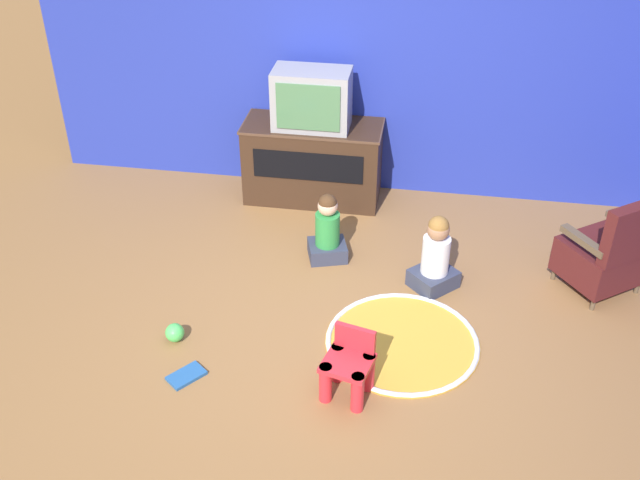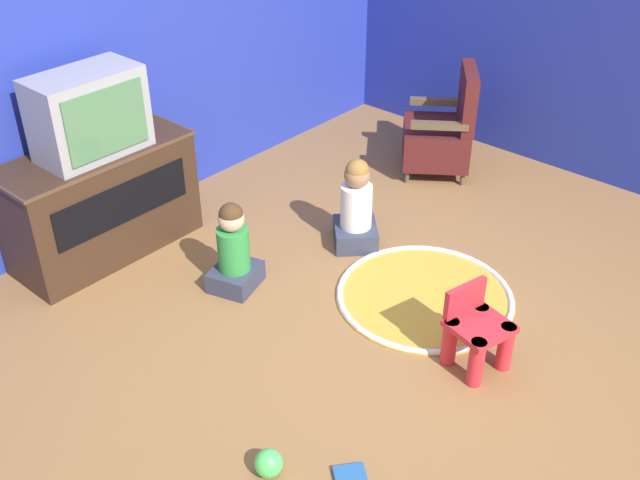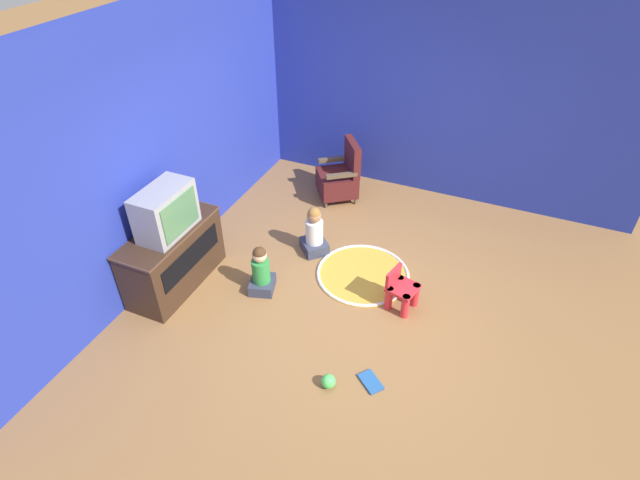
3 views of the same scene
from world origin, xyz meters
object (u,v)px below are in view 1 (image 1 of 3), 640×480
television (312,99)px  child_watching_center (327,231)px  book (186,376)px  tv_cabinet (313,161)px  black_armchair (607,254)px  child_watching_left (435,257)px  toy_ball (175,333)px  yellow_kid_chair (348,369)px

television → child_watching_center: 1.21m
television → book: (-0.44, -2.46, -0.99)m
tv_cabinet → child_watching_center: size_ratio=2.09×
black_armchair → book: black_armchair is taller
tv_cabinet → television: 0.62m
child_watching_left → toy_ball: 2.04m
child_watching_center → book: (-0.73, -1.55, -0.25)m
black_armchair → yellow_kid_chair: (-1.80, -1.42, -0.13)m
black_armchair → child_watching_center: 2.17m
black_armchair → child_watching_center: bearing=-38.6°
child_watching_left → child_watching_center: (-0.88, 0.26, -0.02)m
black_armchair → child_watching_center: (-2.17, 0.09, -0.08)m
black_armchair → book: size_ratio=3.00×
black_armchair → child_watching_left: bearing=-28.8°
black_armchair → child_watching_left: black_armchair is taller
black_armchair → toy_ball: (-3.09, -1.11, -0.27)m
yellow_kid_chair → child_watching_left: 1.35m
toy_ball → book: (0.19, -0.35, -0.06)m
television → black_armchair: (2.45, -1.00, -0.67)m
book → yellow_kid_chair: bearing=-48.9°
child_watching_center → book: 1.73m
child_watching_left → black_armchair: bearing=-37.2°
black_armchair → child_watching_center: black_armchair is taller
black_armchair → toy_ball: black_armchair is taller
television → child_watching_left: size_ratio=1.04×
child_watching_left → child_watching_center: child_watching_left is taller
book → black_armchair: bearing=-24.2°
tv_cabinet → black_armchair: size_ratio=1.46×
child_watching_left → yellow_kid_chair: bearing=-157.0°
child_watching_left → child_watching_center: 0.92m
book → toy_ball: bearing=67.7°
child_watching_left → book: child_watching_left is taller
yellow_kid_chair → black_armchair: bearing=52.3°
tv_cabinet → toy_ball: size_ratio=9.18×
black_armchair → yellow_kid_chair: size_ratio=1.84×
black_armchair → child_watching_left: size_ratio=1.34×
tv_cabinet → toy_ball: 2.26m
yellow_kid_chair → toy_ball: yellow_kid_chair is taller
tv_cabinet → child_watching_left: 1.68m
toy_ball → book: size_ratio=0.48×
television → book: 2.69m
tv_cabinet → child_watching_center: tv_cabinet is taller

